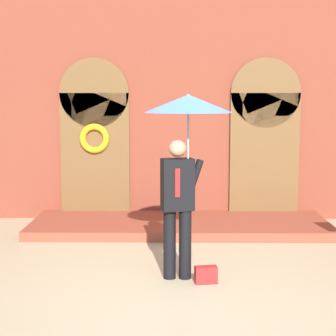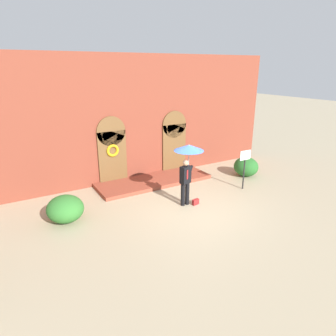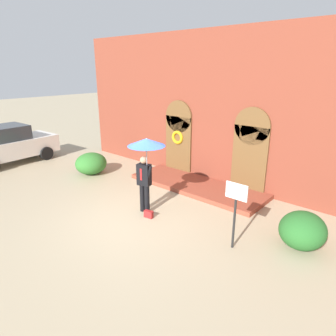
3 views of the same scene
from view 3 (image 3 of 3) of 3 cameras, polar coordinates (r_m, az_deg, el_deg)
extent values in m
plane|color=tan|center=(9.22, -5.88, -9.18)|extent=(80.00, 80.00, 0.00)
cube|color=brown|center=(11.52, 9.31, 10.97)|extent=(14.00, 0.50, 5.60)
cube|color=brown|center=(12.50, 1.99, 4.32)|extent=(1.30, 0.08, 2.40)
cylinder|color=brown|center=(12.26, 2.06, 9.76)|extent=(1.30, 0.08, 1.30)
cube|color=brown|center=(10.85, 15.21, 1.43)|extent=(1.30, 0.08, 2.40)
cylinder|color=brown|center=(10.57, 15.76, 7.66)|extent=(1.30, 0.08, 1.30)
torus|color=#C69314|center=(12.37, 1.81, 5.83)|extent=(0.56, 0.12, 0.56)
cube|color=brown|center=(11.27, 5.48, -3.37)|extent=(5.20, 1.80, 0.16)
cylinder|color=black|center=(9.36, -4.89, -5.63)|extent=(0.16, 0.16, 0.90)
cylinder|color=black|center=(9.23, -4.02, -5.97)|extent=(0.16, 0.16, 0.90)
cube|color=black|center=(9.00, -4.58, -1.27)|extent=(0.44, 0.33, 0.66)
cube|color=#A51919|center=(8.90, -5.19, -1.24)|extent=(0.06, 0.02, 0.36)
sphere|color=#A87A5B|center=(8.86, -4.66, 1.53)|extent=(0.22, 0.22, 0.22)
cylinder|color=black|center=(8.82, -3.60, -0.98)|extent=(0.22, 0.09, 0.46)
cylinder|color=gray|center=(8.78, -4.05, 1.11)|extent=(0.02, 0.02, 0.98)
cone|color=#284CB7|center=(8.62, -4.14, 4.92)|extent=(1.10, 1.10, 0.22)
cone|color=white|center=(8.61, -4.14, 5.02)|extent=(0.61, 0.61, 0.20)
cube|color=maroon|center=(9.09, -3.70, -8.77)|extent=(0.30, 0.17, 0.22)
cylinder|color=black|center=(7.60, 12.45, -10.41)|extent=(0.06, 0.06, 1.30)
cube|color=white|center=(7.23, 12.93, -4.36)|extent=(0.56, 0.03, 0.40)
ellipsoid|color=#2D6B28|center=(12.98, -14.44, 0.84)|extent=(1.24, 1.32, 0.90)
ellipsoid|color=#235B23|center=(8.25, 24.25, -10.77)|extent=(1.12, 1.21, 0.93)
cube|color=silver|center=(15.87, -27.92, 3.45)|extent=(2.03, 4.20, 0.80)
cube|color=#2D3338|center=(15.63, -29.13, 5.78)|extent=(1.70, 2.14, 0.64)
cylinder|color=black|center=(17.28, -25.22, 3.55)|extent=(0.26, 0.65, 0.64)
cylinder|color=black|center=(15.74, -22.16, 2.62)|extent=(0.26, 0.65, 0.64)
camera|label=1|loc=(6.53, -55.99, -7.24)|focal=60.00mm
camera|label=2|loc=(12.29, -64.46, 12.03)|focal=32.00mm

